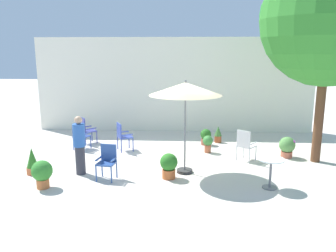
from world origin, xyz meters
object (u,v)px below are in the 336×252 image
(patio_umbrella_0, at_px, (185,90))
(patio_chair_1, at_px, (123,135))
(potted_plant_6, at_px, (208,143))
(patio_chair_4, at_px, (86,129))
(potted_plant_4, at_px, (42,173))
(standing_person, at_px, (80,145))
(potted_plant_3, at_px, (287,146))
(cafe_table_0, at_px, (271,168))
(patio_chair_0, at_px, (245,144))
(potted_plant_5, at_px, (32,162))
(potted_plant_0, at_px, (169,165))
(potted_plant_1, at_px, (206,136))
(patio_chair_3, at_px, (107,160))
(potted_plant_2, at_px, (218,134))
(shade_tree, at_px, (330,19))
(patio_chair_2, at_px, (80,135))

(patio_umbrella_0, height_order, patio_chair_1, patio_umbrella_0)
(potted_plant_6, bearing_deg, patio_chair_4, 168.21)
(potted_plant_4, bearing_deg, standing_person, 58.48)
(potted_plant_3, height_order, potted_plant_6, potted_plant_3)
(cafe_table_0, xyz_separation_m, patio_chair_0, (-0.28, 2.10, 0.04))
(patio_umbrella_0, distance_m, potted_plant_3, 4.03)
(potted_plant_5, relative_size, standing_person, 0.46)
(cafe_table_0, bearing_deg, potted_plant_3, 66.81)
(potted_plant_0, bearing_deg, potted_plant_3, 29.44)
(patio_chair_1, relative_size, potted_plant_1, 1.64)
(cafe_table_0, xyz_separation_m, potted_plant_4, (-5.53, -0.30, -0.12))
(patio_chair_3, xyz_separation_m, potted_plant_2, (3.19, 3.86, -0.21))
(shade_tree, height_order, potted_plant_6, shade_tree)
(shade_tree, xyz_separation_m, potted_plant_0, (-4.42, -1.72, -3.79))
(patio_chair_3, xyz_separation_m, standing_person, (-0.81, 0.30, 0.30))
(potted_plant_5, bearing_deg, potted_plant_0, -1.62)
(potted_plant_6, distance_m, standing_person, 4.23)
(potted_plant_4, relative_size, potted_plant_5, 0.95)
(patio_umbrella_0, distance_m, standing_person, 3.18)
(patio_chair_1, height_order, patio_chair_2, patio_chair_1)
(patio_chair_1, xyz_separation_m, patio_chair_4, (-1.49, 0.84, -0.01))
(standing_person, bearing_deg, patio_umbrella_0, 5.78)
(patio_chair_1, bearing_deg, potted_plant_1, 17.88)
(patio_chair_1, relative_size, patio_chair_3, 1.04)
(patio_chair_0, height_order, potted_plant_5, patio_chair_0)
(patio_umbrella_0, height_order, potted_plant_4, patio_umbrella_0)
(patio_chair_1, bearing_deg, potted_plant_2, 21.18)
(potted_plant_3, height_order, standing_person, standing_person)
(potted_plant_0, relative_size, standing_person, 0.42)
(potted_plant_5, bearing_deg, potted_plant_3, 14.77)
(patio_umbrella_0, bearing_deg, patio_chair_4, 141.48)
(potted_plant_2, xyz_separation_m, potted_plant_4, (-4.63, -4.58, 0.08))
(potted_plant_5, bearing_deg, patio_chair_0, 13.85)
(potted_plant_3, bearing_deg, patio_chair_0, -161.40)
(patio_chair_3, bearing_deg, potted_plant_2, 50.45)
(potted_plant_4, bearing_deg, patio_chair_1, 67.74)
(potted_plant_4, xyz_separation_m, potted_plant_5, (-0.67, 0.94, -0.04))
(patio_chair_3, relative_size, potted_plant_3, 1.37)
(patio_chair_0, relative_size, potted_plant_6, 1.71)
(patio_chair_2, distance_m, patio_chair_4, 0.80)
(cafe_table_0, bearing_deg, shade_tree, 49.51)
(shade_tree, height_order, patio_chair_4, shade_tree)
(potted_plant_6, bearing_deg, patio_umbrella_0, -110.71)
(standing_person, bearing_deg, cafe_table_0, -8.35)
(potted_plant_0, bearing_deg, potted_plant_4, -164.53)
(patio_chair_4, relative_size, potted_plant_5, 1.32)
(patio_chair_2, bearing_deg, standing_person, -72.87)
(patio_chair_0, bearing_deg, potted_plant_4, -155.39)
(patio_chair_2, distance_m, potted_plant_3, 6.74)
(patio_umbrella_0, distance_m, potted_plant_5, 4.56)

